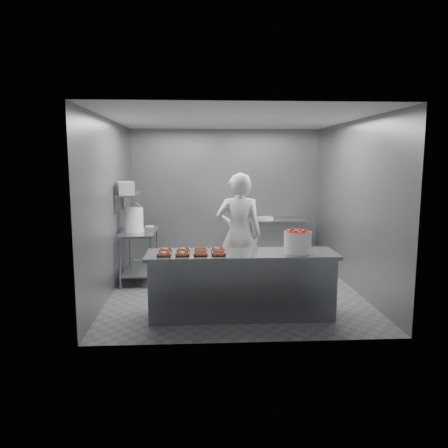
# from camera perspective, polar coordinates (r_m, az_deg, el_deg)

# --- Properties ---
(floor) EXTENTS (4.50, 4.50, 0.00)m
(floor) POSITION_cam_1_polar(r_m,az_deg,el_deg) (7.50, 1.25, -8.30)
(floor) COLOR #4C4C51
(floor) RESTS_ON ground
(ceiling) EXTENTS (4.50, 4.50, 0.00)m
(ceiling) POSITION_cam_1_polar(r_m,az_deg,el_deg) (7.21, 1.32, 13.52)
(ceiling) COLOR white
(ceiling) RESTS_ON wall_back
(wall_back) EXTENTS (4.00, 0.04, 2.80)m
(wall_back) POSITION_cam_1_polar(r_m,az_deg,el_deg) (9.46, 0.20, 3.83)
(wall_back) COLOR slate
(wall_back) RESTS_ON ground
(wall_left) EXTENTS (0.04, 4.50, 2.80)m
(wall_left) POSITION_cam_1_polar(r_m,az_deg,el_deg) (7.34, -14.48, 2.22)
(wall_left) COLOR slate
(wall_left) RESTS_ON ground
(wall_right) EXTENTS (0.04, 4.50, 2.80)m
(wall_right) POSITION_cam_1_polar(r_m,az_deg,el_deg) (7.65, 16.41, 2.39)
(wall_right) COLOR slate
(wall_right) RESTS_ON ground
(service_counter) EXTENTS (2.60, 0.70, 0.90)m
(service_counter) POSITION_cam_1_polar(r_m,az_deg,el_deg) (6.09, 2.27, -7.87)
(service_counter) COLOR slate
(service_counter) RESTS_ON ground
(prep_table) EXTENTS (0.60, 1.20, 0.90)m
(prep_table) POSITION_cam_1_polar(r_m,az_deg,el_deg) (7.99, -10.97, -3.03)
(prep_table) COLOR slate
(prep_table) RESTS_ON ground
(back_counter) EXTENTS (1.50, 0.60, 0.90)m
(back_counter) POSITION_cam_1_polar(r_m,az_deg,el_deg) (9.34, 5.85, -2.14)
(back_counter) COLOR slate
(back_counter) RESTS_ON ground
(wall_shelf) EXTENTS (0.35, 0.90, 0.03)m
(wall_shelf) POSITION_cam_1_polar(r_m,az_deg,el_deg) (7.89, -12.40, 3.80)
(wall_shelf) COLOR slate
(wall_shelf) RESTS_ON wall_left
(tray_0) EXTENTS (0.19, 0.18, 0.06)m
(tray_0) POSITION_cam_1_polar(r_m,az_deg,el_deg) (5.84, -7.84, -3.89)
(tray_0) COLOR tan
(tray_0) RESTS_ON service_counter
(tray_1) EXTENTS (0.19, 0.18, 0.06)m
(tray_1) POSITION_cam_1_polar(r_m,az_deg,el_deg) (5.82, -5.48, -3.88)
(tray_1) COLOR tan
(tray_1) RESTS_ON service_counter
(tray_2) EXTENTS (0.19, 0.18, 0.04)m
(tray_2) POSITION_cam_1_polar(r_m,az_deg,el_deg) (5.82, -3.08, -3.89)
(tray_2) COLOR tan
(tray_2) RESTS_ON service_counter
(tray_3) EXTENTS (0.19, 0.18, 0.04)m
(tray_3) POSITION_cam_1_polar(r_m,az_deg,el_deg) (5.82, -0.71, -3.87)
(tray_3) COLOR tan
(tray_3) RESTS_ON service_counter
(tray_4) EXTENTS (0.19, 0.18, 0.06)m
(tray_4) POSITION_cam_1_polar(r_m,az_deg,el_deg) (6.09, -7.65, -3.37)
(tray_4) COLOR tan
(tray_4) RESTS_ON service_counter
(tray_5) EXTENTS (0.19, 0.18, 0.06)m
(tray_5) POSITION_cam_1_polar(r_m,az_deg,el_deg) (6.08, -5.38, -3.36)
(tray_5) COLOR tan
(tray_5) RESTS_ON service_counter
(tray_6) EXTENTS (0.19, 0.18, 0.04)m
(tray_6) POSITION_cam_1_polar(r_m,az_deg,el_deg) (6.07, -3.09, -3.37)
(tray_6) COLOR tan
(tray_6) RESTS_ON service_counter
(tray_7) EXTENTS (0.19, 0.18, 0.06)m
(tray_7) POSITION_cam_1_polar(r_m,az_deg,el_deg) (6.08, -0.85, -3.32)
(tray_7) COLOR tan
(tray_7) RESTS_ON service_counter
(worker) EXTENTS (0.75, 0.53, 1.96)m
(worker) POSITION_cam_1_polar(r_m,az_deg,el_deg) (6.89, 1.98, -1.45)
(worker) COLOR silver
(worker) RESTS_ON ground
(strawberry_tub) EXTENTS (0.37, 0.37, 0.30)m
(strawberry_tub) POSITION_cam_1_polar(r_m,az_deg,el_deg) (6.01, 9.60, -2.22)
(strawberry_tub) COLOR white
(strawberry_tub) RESTS_ON service_counter
(glaze_bucket) EXTENTS (0.35, 0.33, 0.51)m
(glaze_bucket) POSITION_cam_1_polar(r_m,az_deg,el_deg) (7.83, -11.70, 0.62)
(glaze_bucket) COLOR white
(glaze_bucket) RESTS_ON prep_table
(bucket_lid) EXTENTS (0.29, 0.29, 0.02)m
(bucket_lid) POSITION_cam_1_polar(r_m,az_deg,el_deg) (7.92, -11.38, -0.80)
(bucket_lid) COLOR white
(bucket_lid) RESTS_ON prep_table
(rag) EXTENTS (0.16, 0.15, 0.02)m
(rag) POSITION_cam_1_polar(r_m,az_deg,el_deg) (8.35, -9.71, -0.30)
(rag) COLOR #CCB28C
(rag) RESTS_ON prep_table
(appliance) EXTENTS (0.34, 0.36, 0.22)m
(appliance) POSITION_cam_1_polar(r_m,az_deg,el_deg) (7.61, -12.74, 4.58)
(appliance) COLOR gray
(appliance) RESTS_ON wall_shelf
(paper_stack) EXTENTS (0.35, 0.29, 0.06)m
(paper_stack) POSITION_cam_1_polar(r_m,az_deg,el_deg) (9.25, 5.33, 0.76)
(paper_stack) COLOR silver
(paper_stack) RESTS_ON back_counter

